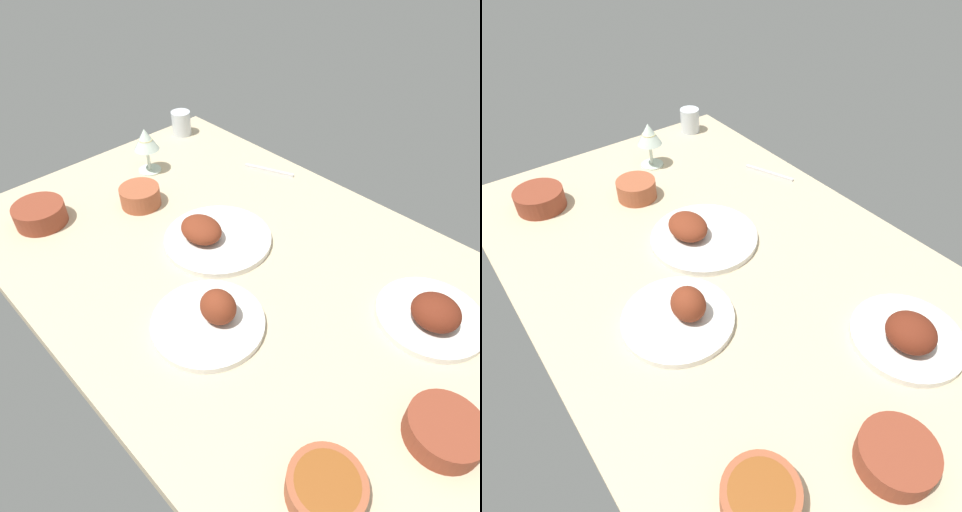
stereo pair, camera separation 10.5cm
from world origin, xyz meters
The scene contains 11 objects.
dining_table centered at (0.00, 0.00, 2.00)cm, with size 140.00×90.00×4.00cm, color #C6B28E.
plate_near_viewer centered at (41.26, 15.29, 6.47)cm, with size 22.52×22.52×8.06cm.
plate_center_main centered at (-10.27, 0.35, 5.93)cm, with size 27.15×27.15×7.03cm.
plate_far_side centered at (9.57, -17.72, 6.09)cm, with size 23.82×23.82×8.59cm.
bowl_onions centered at (-48.29, -26.77, 6.97)cm, with size 13.35×13.35×5.45cm.
bowl_pasta centered at (54.69, -6.34, 6.59)cm, with size 12.78×12.78×4.72cm.
bowl_soup centered at (46.47, -27.52, 6.58)cm, with size 12.21×12.21×4.69cm.
bowl_potatoes centered at (-36.64, -3.03, 6.99)cm, with size 11.11×11.11×5.49cm.
wine_glass centered at (-49.78, 9.39, 13.93)cm, with size 7.60×7.60×14.00cm.
water_tumbler centered at (-62.20, 32.23, 8.04)cm, with size 6.60×6.60×8.09cm, color silver.
fork_loose centered at (-23.47, 35.72, 4.40)cm, with size 16.06×0.90×0.80cm, color silver.
Camera 2 is at (62.77, -46.76, 76.61)cm, focal length 30.98 mm.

